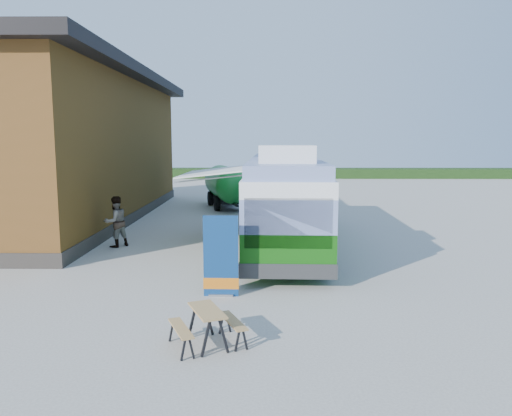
{
  "coord_description": "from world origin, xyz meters",
  "views": [
    {
      "loc": [
        -0.19,
        -15.24,
        4.03
      ],
      "look_at": [
        -0.4,
        3.95,
        1.4
      ],
      "focal_mm": 35.0,
      "sensor_mm": 36.0,
      "label": 1
    }
  ],
  "objects_px": {
    "picnic_table": "(207,319)",
    "slurry_tanker": "(226,184)",
    "bus": "(284,197)",
    "banner": "(221,264)",
    "person_a": "(260,211)",
    "person_b": "(116,222)"
  },
  "relations": [
    {
      "from": "picnic_table",
      "to": "slurry_tanker",
      "type": "bearing_deg",
      "value": 69.9
    },
    {
      "from": "bus",
      "to": "slurry_tanker",
      "type": "relative_size",
      "value": 1.95
    },
    {
      "from": "bus",
      "to": "picnic_table",
      "type": "relative_size",
      "value": 7.66
    },
    {
      "from": "banner",
      "to": "picnic_table",
      "type": "height_order",
      "value": "banner"
    },
    {
      "from": "picnic_table",
      "to": "person_a",
      "type": "relative_size",
      "value": 1.01
    },
    {
      "from": "picnic_table",
      "to": "slurry_tanker",
      "type": "distance_m",
      "value": 20.27
    },
    {
      "from": "banner",
      "to": "person_b",
      "type": "xyz_separation_m",
      "value": [
        -4.47,
        5.99,
        0.1
      ]
    },
    {
      "from": "person_a",
      "to": "banner",
      "type": "bearing_deg",
      "value": -153.78
    },
    {
      "from": "person_a",
      "to": "person_b",
      "type": "relative_size",
      "value": 0.84
    },
    {
      "from": "person_a",
      "to": "picnic_table",
      "type": "bearing_deg",
      "value": -152.49
    },
    {
      "from": "picnic_table",
      "to": "slurry_tanker",
      "type": "height_order",
      "value": "slurry_tanker"
    },
    {
      "from": "bus",
      "to": "slurry_tanker",
      "type": "distance_m",
      "value": 10.81
    },
    {
      "from": "banner",
      "to": "slurry_tanker",
      "type": "height_order",
      "value": "slurry_tanker"
    },
    {
      "from": "picnic_table",
      "to": "person_b",
      "type": "relative_size",
      "value": 0.85
    },
    {
      "from": "person_a",
      "to": "slurry_tanker",
      "type": "bearing_deg",
      "value": 47.7
    },
    {
      "from": "person_a",
      "to": "slurry_tanker",
      "type": "height_order",
      "value": "slurry_tanker"
    },
    {
      "from": "picnic_table",
      "to": "banner",
      "type": "bearing_deg",
      "value": 66.61
    },
    {
      "from": "bus",
      "to": "person_a",
      "type": "height_order",
      "value": "bus"
    },
    {
      "from": "banner",
      "to": "person_a",
      "type": "height_order",
      "value": "banner"
    },
    {
      "from": "bus",
      "to": "person_a",
      "type": "distance_m",
      "value": 3.44
    },
    {
      "from": "bus",
      "to": "person_a",
      "type": "xyz_separation_m",
      "value": [
        -0.93,
        3.15,
        -1.03
      ]
    },
    {
      "from": "bus",
      "to": "slurry_tanker",
      "type": "bearing_deg",
      "value": 107.35
    }
  ]
}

